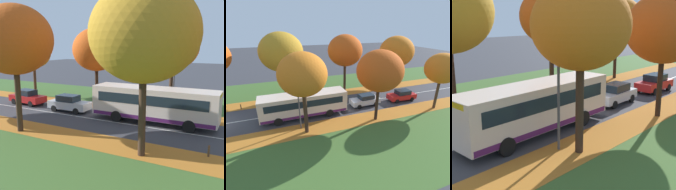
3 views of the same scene
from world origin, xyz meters
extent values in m
cube|color=#3D6028|center=(-9.20, 20.00, 0.00)|extent=(12.00, 90.00, 0.01)
cube|color=#B26B23|center=(-4.60, 14.00, 0.01)|extent=(2.80, 60.00, 0.00)
cube|color=#B26B23|center=(4.60, 14.00, 0.01)|extent=(2.80, 60.00, 0.00)
cube|color=silver|center=(0.00, 20.00, 0.00)|extent=(0.12, 80.00, 0.01)
cylinder|color=#382619|center=(-5.25, 8.21, 2.39)|extent=(0.43, 0.43, 4.78)
cylinder|color=#382619|center=(-5.43, 18.03, 2.36)|extent=(0.43, 0.43, 4.72)
ellipsoid|color=#C64C14|center=(-5.43, 18.03, 6.82)|extent=(5.59, 5.59, 5.03)
cylinder|color=black|center=(-4.94, 27.71, 2.00)|extent=(0.36, 0.36, 4.01)
ellipsoid|color=orange|center=(-4.94, 27.71, 6.25)|extent=(5.99, 5.99, 5.39)
cylinder|color=#382619|center=(4.98, 9.39, 2.28)|extent=(0.41, 0.41, 4.56)
ellipsoid|color=orange|center=(4.98, 9.39, 6.33)|extent=(4.72, 4.72, 4.24)
cylinder|color=black|center=(5.20, 17.71, 2.03)|extent=(0.37, 0.37, 4.07)
ellipsoid|color=#C64C14|center=(5.20, 17.71, 5.98)|extent=(5.11, 5.11, 4.60)
cylinder|color=#47474C|center=(4.00, 8.91, 3.00)|extent=(0.14, 0.14, 6.00)
cylinder|color=#47474C|center=(3.20, 8.91, 5.90)|extent=(1.60, 0.10, 0.10)
ellipsoid|color=silver|center=(2.40, 8.91, 5.85)|extent=(0.44, 0.28, 0.20)
cube|color=beige|center=(1.40, 9.85, 1.73)|extent=(2.55, 10.41, 2.50)
cube|color=#19232D|center=(1.42, 4.71, 2.08)|extent=(2.30, 0.11, 1.30)
cube|color=#19232D|center=(1.40, 9.85, 2.13)|extent=(2.58, 9.16, 0.80)
cube|color=#4C1951|center=(1.40, 9.85, 0.66)|extent=(2.57, 10.20, 0.32)
cube|color=yellow|center=(1.42, 4.69, 2.80)|extent=(1.75, 0.09, 0.28)
cylinder|color=black|center=(2.60, 6.63, 0.48)|extent=(0.30, 0.96, 0.96)
cylinder|color=black|center=(0.23, 6.62, 0.48)|extent=(0.30, 0.96, 0.96)
cylinder|color=black|center=(2.57, 12.71, 0.48)|extent=(0.30, 0.96, 0.96)
cylinder|color=black|center=(0.20, 12.70, 0.48)|extent=(0.30, 0.96, 0.96)
cube|color=#B7BABF|center=(1.20, 18.40, 0.67)|extent=(1.79, 4.24, 0.70)
cube|color=#19232D|center=(1.19, 18.55, 1.32)|extent=(1.49, 2.05, 0.60)
cylinder|color=black|center=(2.01, 17.12, 0.32)|extent=(0.23, 0.64, 0.64)
cylinder|color=black|center=(0.44, 17.09, 0.32)|extent=(0.23, 0.64, 0.64)
cylinder|color=black|center=(1.95, 19.72, 0.32)|extent=(0.23, 0.64, 0.64)
cylinder|color=black|center=(0.39, 19.69, 0.32)|extent=(0.23, 0.64, 0.64)
cube|color=#B21919|center=(1.55, 24.44, 0.67)|extent=(1.89, 4.27, 0.70)
cube|color=#19232D|center=(1.56, 24.59, 1.32)|extent=(1.53, 2.08, 0.60)
cylinder|color=black|center=(2.27, 23.10, 0.32)|extent=(0.25, 0.65, 0.64)
cylinder|color=black|center=(0.71, 23.17, 0.32)|extent=(0.25, 0.65, 0.64)
cylinder|color=black|center=(2.39, 25.70, 0.32)|extent=(0.25, 0.65, 0.64)
cylinder|color=black|center=(0.83, 25.77, 0.32)|extent=(0.25, 0.65, 0.64)
camera|label=1|loc=(-18.96, 2.81, 6.44)|focal=42.00mm
camera|label=2|loc=(21.02, 6.94, 10.63)|focal=28.00mm
camera|label=3|loc=(14.33, -2.06, 6.65)|focal=50.00mm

